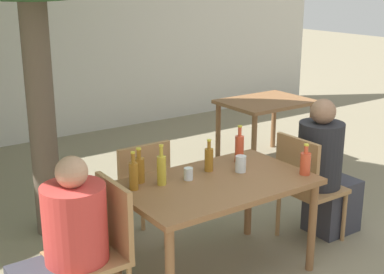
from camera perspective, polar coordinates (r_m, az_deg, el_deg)
ground_plane at (r=4.10m, az=2.46°, el=-14.32°), size 30.00×30.00×0.00m
cafe_building_wall at (r=7.23m, az=-17.60°, el=10.26°), size 10.00×0.08×2.80m
dining_table_front at (r=3.81m, az=2.58°, el=-5.92°), size 1.36×0.84×0.74m
dining_table_back at (r=6.33m, az=7.85°, el=2.93°), size 1.02×0.76×0.74m
patio_chair_0 at (r=3.44m, az=-9.88°, el=-11.19°), size 0.44×0.44×0.91m
patio_chair_1 at (r=4.44m, az=12.03°, el=-4.79°), size 0.44×0.44×0.91m
patio_chair_2 at (r=4.23m, az=-5.77°, el=-5.56°), size 0.44×0.44×0.91m
person_seated_0 at (r=3.37m, az=-13.59°, el=-12.29°), size 0.59×0.39×1.12m
person_seated_1 at (r=4.59m, az=14.06°, el=-3.92°), size 0.58×0.37×1.19m
soda_bottle_0 at (r=4.14m, az=5.07°, el=-1.16°), size 0.07×0.07×0.29m
soda_bottle_1 at (r=3.96m, az=12.00°, el=-2.70°), size 0.08×0.08×0.23m
amber_bottle_2 at (r=3.94m, az=1.82°, el=-2.34°), size 0.06×0.06×0.24m
amber_bottle_3 at (r=3.74m, az=-5.65°, el=-3.42°), size 0.07×0.07×0.25m
oil_cruet_4 at (r=3.68m, az=-3.26°, el=-3.45°), size 0.06×0.06×0.29m
amber_bottle_5 at (r=3.61m, az=-6.25°, el=-4.05°), size 0.06×0.06×0.27m
drinking_glass_0 at (r=3.79m, az=-0.38°, el=-3.95°), size 0.07×0.07×0.09m
drinking_glass_1 at (r=3.95m, az=5.21°, el=-2.86°), size 0.08×0.08×0.12m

